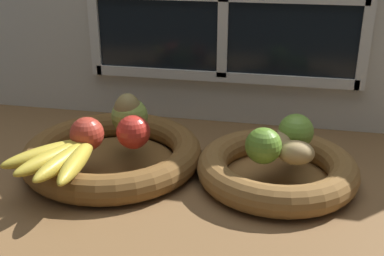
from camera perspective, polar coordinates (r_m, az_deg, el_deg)
name	(u,v)px	position (r cm, az deg, el deg)	size (l,w,h in cm)	color
ground_plane	(200,179)	(96.06, 0.93, -6.14)	(140.00, 90.00, 3.00)	brown
back_wall	(225,9)	(114.98, 3.95, 14.09)	(140.00, 4.60, 55.00)	silver
fruit_bowl_left	(113,154)	(98.16, -9.47, -3.06)	(36.27, 36.27, 5.76)	brown
fruit_bowl_right	(277,169)	(92.17, 10.11, -4.86)	(30.51, 30.51, 5.76)	brown
apple_red_right	(133,132)	(91.55, -7.06, -0.49)	(6.56, 6.56, 6.56)	red
apple_green_back	(130,116)	(98.10, -7.49, 1.40)	(7.58, 7.58, 7.58)	#99B74C
apple_red_front	(87,134)	(92.29, -12.48, -0.69)	(6.51, 6.51, 6.51)	#B73828
pear_brown	(128,114)	(97.62, -7.68, 1.66)	(5.85, 6.01, 8.78)	olive
banana_bunch_front	(62,157)	(87.93, -15.30, -3.38)	(15.55, 18.88, 3.14)	gold
potato_back	(290,134)	(93.90, 11.68, -0.76)	(7.14, 4.99, 4.88)	#A38451
potato_small	(296,153)	(87.02, 12.37, -2.90)	(6.59, 5.05, 4.39)	tan
potato_large	(278,145)	(89.98, 10.33, -1.97)	(7.50, 4.81, 4.11)	#A38451
lime_near	(263,146)	(85.97, 8.56, -2.11)	(6.63, 6.63, 6.63)	olive
lime_far	(296,131)	(93.06, 12.35, -0.39)	(6.79, 6.79, 6.79)	#7AAD3D
chili_pepper	(285,151)	(89.62, 11.05, -2.74)	(2.35, 2.35, 10.96)	red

